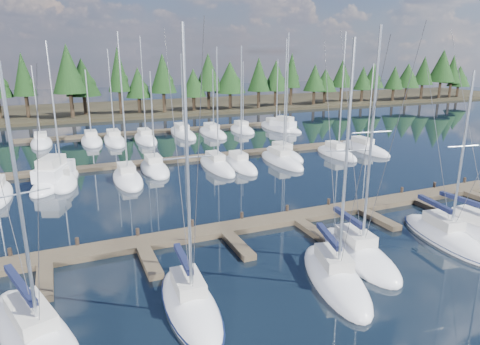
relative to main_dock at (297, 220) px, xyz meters
name	(u,v)px	position (x,y,z in m)	size (l,w,h in m)	color
ground	(235,180)	(0.00, 12.64, -0.20)	(260.00, 260.00, 0.00)	black
far_shore	(134,109)	(0.00, 72.64, 0.10)	(220.00, 30.00, 0.60)	#2E281A
main_dock	(297,220)	(0.00, 0.00, 0.00)	(44.00, 6.13, 0.90)	brown
back_docks	(183,142)	(0.00, 32.23, 0.00)	(50.00, 21.80, 0.40)	brown
front_sailboat_0	(37,338)	(-18.27, -7.70, 0.07)	(5.83, 10.81, 13.33)	white
front_sailboat_1	(190,304)	(-11.04, -7.89, 0.10)	(3.07, 8.36, 14.87)	white
front_sailboat_2	(335,277)	(-2.56, -8.57, 0.09)	(4.78, 8.84, 14.34)	white
front_sailboat_3	(358,253)	(0.59, -6.59, 0.09)	(3.86, 8.65, 15.08)	white
front_sailboat_4	(445,237)	(7.92, -6.94, 0.07)	(4.05, 9.13, 12.55)	white
front_sailboat_5	(480,232)	(10.83, -7.37, 0.09)	(3.41, 9.67, 15.20)	white
back_sailboat_rows	(192,148)	(-0.12, 27.71, 0.06)	(46.03, 32.65, 15.95)	white
motor_yacht_left	(55,179)	(-17.20, 18.47, 0.31)	(6.54, 9.86, 4.70)	white
motor_yacht_right	(283,128)	(18.52, 36.10, 0.24)	(5.19, 8.35, 3.95)	white
tree_line	(124,79)	(-3.27, 62.84, 7.35)	(184.34, 11.87, 13.74)	black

